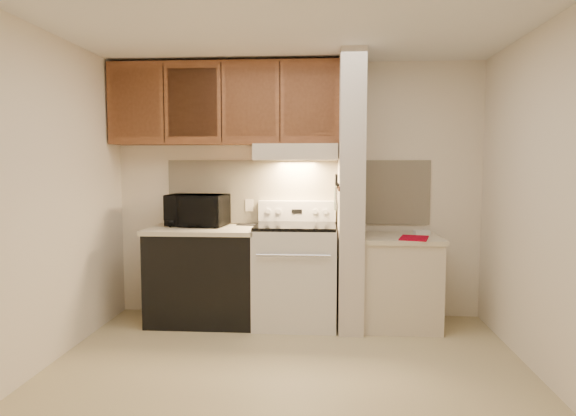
# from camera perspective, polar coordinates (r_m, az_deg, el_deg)

# --- Properties ---
(floor) EXTENTS (3.60, 3.60, 0.00)m
(floor) POSITION_cam_1_polar(r_m,az_deg,el_deg) (3.92, -0.18, -17.85)
(floor) COLOR #CAB88B
(floor) RESTS_ON ground
(ceiling) EXTENTS (3.60, 3.60, 0.00)m
(ceiling) POSITION_cam_1_polar(r_m,az_deg,el_deg) (3.74, -0.19, 20.18)
(ceiling) COLOR white
(ceiling) RESTS_ON wall_back
(wall_back) EXTENTS (3.60, 2.50, 0.02)m
(wall_back) POSITION_cam_1_polar(r_m,az_deg,el_deg) (5.11, 1.05, 1.96)
(wall_back) COLOR white
(wall_back) RESTS_ON floor
(wall_left) EXTENTS (0.02, 3.00, 2.50)m
(wall_left) POSITION_cam_1_polar(r_m,az_deg,el_deg) (4.16, -25.76, 0.77)
(wall_left) COLOR white
(wall_left) RESTS_ON floor
(wall_right) EXTENTS (0.02, 3.00, 2.50)m
(wall_right) POSITION_cam_1_polar(r_m,az_deg,el_deg) (3.92, 27.05, 0.49)
(wall_right) COLOR white
(wall_right) RESTS_ON floor
(backsplash) EXTENTS (2.60, 0.02, 0.63)m
(backsplash) POSITION_cam_1_polar(r_m,az_deg,el_deg) (5.10, 1.04, 1.79)
(backsplash) COLOR #FCEDCA
(backsplash) RESTS_ON wall_back
(range_body) EXTENTS (0.76, 0.65, 0.92)m
(range_body) POSITION_cam_1_polar(r_m,az_deg,el_deg) (4.88, 0.82, -7.56)
(range_body) COLOR silver
(range_body) RESTS_ON floor
(oven_window) EXTENTS (0.50, 0.01, 0.30)m
(oven_window) POSITION_cam_1_polar(r_m,az_deg,el_deg) (4.56, 0.60, -7.93)
(oven_window) COLOR black
(oven_window) RESTS_ON range_body
(oven_handle) EXTENTS (0.65, 0.02, 0.02)m
(oven_handle) POSITION_cam_1_polar(r_m,az_deg,el_deg) (4.48, 0.57, -5.30)
(oven_handle) COLOR silver
(oven_handle) RESTS_ON range_body
(cooktop) EXTENTS (0.74, 0.64, 0.03)m
(cooktop) POSITION_cam_1_polar(r_m,az_deg,el_deg) (4.80, 0.83, -2.01)
(cooktop) COLOR black
(cooktop) RESTS_ON range_body
(range_backguard) EXTENTS (0.76, 0.08, 0.20)m
(range_backguard) POSITION_cam_1_polar(r_m,az_deg,el_deg) (5.07, 1.01, -0.33)
(range_backguard) COLOR silver
(range_backguard) RESTS_ON range_body
(range_display) EXTENTS (0.10, 0.01, 0.04)m
(range_display) POSITION_cam_1_polar(r_m,az_deg,el_deg) (5.03, 0.99, -0.37)
(range_display) COLOR black
(range_display) RESTS_ON range_backguard
(range_knob_left_outer) EXTENTS (0.05, 0.02, 0.05)m
(range_knob_left_outer) POSITION_cam_1_polar(r_m,az_deg,el_deg) (5.05, -2.19, -0.36)
(range_knob_left_outer) COLOR silver
(range_knob_left_outer) RESTS_ON range_backguard
(range_knob_left_inner) EXTENTS (0.05, 0.02, 0.05)m
(range_knob_left_inner) POSITION_cam_1_polar(r_m,az_deg,el_deg) (5.04, -1.06, -0.36)
(range_knob_left_inner) COLOR silver
(range_knob_left_inner) RESTS_ON range_backguard
(range_knob_right_inner) EXTENTS (0.05, 0.02, 0.05)m
(range_knob_right_inner) POSITION_cam_1_polar(r_m,az_deg,el_deg) (5.02, 3.04, -0.39)
(range_knob_right_inner) COLOR silver
(range_knob_right_inner) RESTS_ON range_backguard
(range_knob_right_outer) EXTENTS (0.05, 0.02, 0.05)m
(range_knob_right_outer) POSITION_cam_1_polar(r_m,az_deg,el_deg) (5.02, 4.18, -0.40)
(range_knob_right_outer) COLOR silver
(range_knob_right_outer) RESTS_ON range_backguard
(dishwasher_front) EXTENTS (1.00, 0.63, 0.87)m
(dishwasher_front) POSITION_cam_1_polar(r_m,az_deg,el_deg) (5.02, -9.34, -7.56)
(dishwasher_front) COLOR black
(dishwasher_front) RESTS_ON floor
(left_countertop) EXTENTS (1.04, 0.67, 0.04)m
(left_countertop) POSITION_cam_1_polar(r_m,az_deg,el_deg) (4.94, -9.42, -2.40)
(left_countertop) COLOR beige
(left_countertop) RESTS_ON dishwasher_front
(spoon_rest) EXTENTS (0.22, 0.11, 0.01)m
(spoon_rest) POSITION_cam_1_polar(r_m,az_deg,el_deg) (5.06, -4.48, -1.87)
(spoon_rest) COLOR black
(spoon_rest) RESTS_ON left_countertop
(teal_jar) EXTENTS (0.10, 0.10, 0.09)m
(teal_jar) POSITION_cam_1_polar(r_m,az_deg,el_deg) (5.14, -8.31, -1.38)
(teal_jar) COLOR #24716E
(teal_jar) RESTS_ON left_countertop
(outlet) EXTENTS (0.08, 0.01, 0.12)m
(outlet) POSITION_cam_1_polar(r_m,az_deg,el_deg) (5.15, -4.31, 0.30)
(outlet) COLOR beige
(outlet) RESTS_ON backsplash
(microwave) EXTENTS (0.60, 0.44, 0.31)m
(microwave) POSITION_cam_1_polar(r_m,az_deg,el_deg) (5.08, -10.02, -0.24)
(microwave) COLOR black
(microwave) RESTS_ON left_countertop
(partition_pillar) EXTENTS (0.22, 0.70, 2.50)m
(partition_pillar) POSITION_cam_1_polar(r_m,az_deg,el_deg) (4.76, 6.97, 1.71)
(partition_pillar) COLOR beige
(partition_pillar) RESTS_ON floor
(pillar_trim) EXTENTS (0.01, 0.70, 0.04)m
(pillar_trim) POSITION_cam_1_polar(r_m,az_deg,el_deg) (4.76, 5.58, 2.32)
(pillar_trim) COLOR brown
(pillar_trim) RESTS_ON partition_pillar
(knife_strip) EXTENTS (0.02, 0.42, 0.04)m
(knife_strip) POSITION_cam_1_polar(r_m,az_deg,el_deg) (4.71, 5.53, 2.53)
(knife_strip) COLOR black
(knife_strip) RESTS_ON partition_pillar
(knife_blade_a) EXTENTS (0.01, 0.03, 0.16)m
(knife_blade_a) POSITION_cam_1_polar(r_m,az_deg,el_deg) (4.55, 5.42, 1.19)
(knife_blade_a) COLOR silver
(knife_blade_a) RESTS_ON knife_strip
(knife_handle_a) EXTENTS (0.02, 0.02, 0.10)m
(knife_handle_a) POSITION_cam_1_polar(r_m,az_deg,el_deg) (4.55, 5.43, 3.08)
(knife_handle_a) COLOR black
(knife_handle_a) RESTS_ON knife_strip
(knife_blade_b) EXTENTS (0.01, 0.04, 0.18)m
(knife_blade_b) POSITION_cam_1_polar(r_m,az_deg,el_deg) (4.63, 5.39, 1.13)
(knife_blade_b) COLOR silver
(knife_blade_b) RESTS_ON knife_strip
(knife_handle_b) EXTENTS (0.02, 0.02, 0.10)m
(knife_handle_b) POSITION_cam_1_polar(r_m,az_deg,el_deg) (4.61, 5.41, 3.11)
(knife_handle_b) COLOR black
(knife_handle_b) RESTS_ON knife_strip
(knife_blade_c) EXTENTS (0.01, 0.04, 0.20)m
(knife_blade_c) POSITION_cam_1_polar(r_m,az_deg,el_deg) (4.72, 5.36, 1.09)
(knife_blade_c) COLOR silver
(knife_blade_c) RESTS_ON knife_strip
(knife_handle_c) EXTENTS (0.02, 0.02, 0.10)m
(knife_handle_c) POSITION_cam_1_polar(r_m,az_deg,el_deg) (4.70, 5.39, 3.14)
(knife_handle_c) COLOR black
(knife_handle_c) RESTS_ON knife_strip
(knife_blade_d) EXTENTS (0.01, 0.04, 0.16)m
(knife_blade_d) POSITION_cam_1_polar(r_m,az_deg,el_deg) (4.79, 5.35, 1.38)
(knife_blade_d) COLOR silver
(knife_blade_d) RESTS_ON knife_strip
(knife_handle_d) EXTENTS (0.02, 0.02, 0.10)m
(knife_handle_d) POSITION_cam_1_polar(r_m,az_deg,el_deg) (4.77, 5.37, 3.17)
(knife_handle_d) COLOR black
(knife_handle_d) RESTS_ON knife_strip
(knife_blade_e) EXTENTS (0.01, 0.04, 0.18)m
(knife_blade_e) POSITION_cam_1_polar(r_m,az_deg,el_deg) (4.87, 5.32, 1.32)
(knife_blade_e) COLOR silver
(knife_blade_e) RESTS_ON knife_strip
(knife_handle_e) EXTENTS (0.02, 0.02, 0.10)m
(knife_handle_e) POSITION_cam_1_polar(r_m,az_deg,el_deg) (4.85, 5.34, 3.20)
(knife_handle_e) COLOR black
(knife_handle_e) RESTS_ON knife_strip
(oven_mitt) EXTENTS (0.03, 0.10, 0.23)m
(oven_mitt) POSITION_cam_1_polar(r_m,az_deg,el_deg) (4.93, 5.33, 1.11)
(oven_mitt) COLOR gray
(oven_mitt) RESTS_ON partition_pillar
(right_cab_base) EXTENTS (0.70, 0.60, 0.81)m
(right_cab_base) POSITION_cam_1_polar(r_m,az_deg,el_deg) (4.93, 12.27, -8.20)
(right_cab_base) COLOR beige
(right_cab_base) RESTS_ON floor
(right_countertop) EXTENTS (0.74, 0.64, 0.04)m
(right_countertop) POSITION_cam_1_polar(r_m,az_deg,el_deg) (4.85, 12.36, -3.30)
(right_countertop) COLOR beige
(right_countertop) RESTS_ON right_cab_base
(red_folder) EXTENTS (0.31, 0.37, 0.01)m
(red_folder) POSITION_cam_1_polar(r_m,az_deg,el_deg) (4.72, 13.83, -3.26)
(red_folder) COLOR #A40017
(red_folder) RESTS_ON right_countertop
(white_box) EXTENTS (0.15, 0.12, 0.04)m
(white_box) POSITION_cam_1_polar(r_m,az_deg,el_deg) (5.02, 14.63, -2.63)
(white_box) COLOR white
(white_box) RESTS_ON right_countertop
(range_hood) EXTENTS (0.78, 0.44, 0.15)m
(range_hood) POSITION_cam_1_polar(r_m,az_deg,el_deg) (4.89, 0.92, 6.22)
(range_hood) COLOR beige
(range_hood) RESTS_ON upper_cabinets
(hood_lip) EXTENTS (0.78, 0.04, 0.06)m
(hood_lip) POSITION_cam_1_polar(r_m,az_deg,el_deg) (4.68, 0.78, 5.73)
(hood_lip) COLOR beige
(hood_lip) RESTS_ON range_hood
(upper_cabinets) EXTENTS (2.18, 0.33, 0.77)m
(upper_cabinets) POSITION_cam_1_polar(r_m,az_deg,el_deg) (5.05, -7.04, 11.38)
(upper_cabinets) COLOR brown
(upper_cabinets) RESTS_ON wall_back
(cab_door_a) EXTENTS (0.46, 0.01, 0.63)m
(cab_door_a) POSITION_cam_1_polar(r_m,az_deg,el_deg) (5.12, -16.60, 11.13)
(cab_door_a) COLOR brown
(cab_door_a) RESTS_ON upper_cabinets
(cab_gap_a) EXTENTS (0.01, 0.01, 0.73)m
(cab_gap_a) POSITION_cam_1_polar(r_m,az_deg,el_deg) (5.03, -13.63, 11.31)
(cab_gap_a) COLOR black
(cab_gap_a) RESTS_ON upper_cabinets
(cab_door_b) EXTENTS (0.46, 0.01, 0.63)m
(cab_door_b) POSITION_cam_1_polar(r_m,az_deg,el_deg) (4.95, -10.56, 11.46)
(cab_door_b) COLOR brown
(cab_door_b) RESTS_ON upper_cabinets
(cab_gap_b) EXTENTS (0.01, 0.01, 0.73)m
(cab_gap_b) POSITION_cam_1_polar(r_m,az_deg,el_deg) (4.89, -7.41, 11.58)
(cab_gap_b) COLOR black
(cab_gap_b) RESTS_ON upper_cabinets
(cab_door_c) EXTENTS (0.46, 0.01, 0.63)m
(cab_door_c) POSITION_cam_1_polar(r_m,az_deg,el_deg) (4.85, -4.18, 11.67)
(cab_door_c) COLOR brown
(cab_door_c) RESTS_ON upper_cabinets
(cab_gap_c) EXTENTS (0.01, 0.01, 0.73)m
(cab_gap_c) POSITION_cam_1_polar(r_m,az_deg,el_deg) (4.81, -0.91, 11.73)
(cab_gap_c) COLOR black
(cab_gap_c) RESTS_ON upper_cabinets
(cab_door_d) EXTENTS (0.46, 0.01, 0.63)m
(cab_door_d) POSITION_cam_1_polar(r_m,az_deg,el_deg) (4.80, 2.41, 11.75)
(cab_door_d) COLOR brown
(cab_door_d) RESTS_ON upper_cabinets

